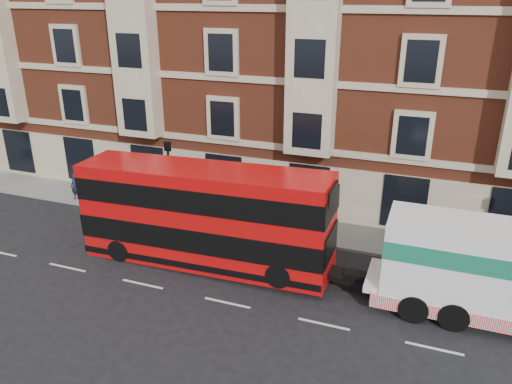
% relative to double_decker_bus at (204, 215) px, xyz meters
% --- Properties ---
extents(ground, '(120.00, 120.00, 0.00)m').
position_rel_double_decker_bus_xyz_m(ground, '(2.20, -2.59, -2.48)').
color(ground, black).
rests_on(ground, ground).
extents(sidewalk, '(90.00, 3.00, 0.15)m').
position_rel_double_decker_bus_xyz_m(sidewalk, '(2.20, 4.91, -2.40)').
color(sidewalk, slate).
rests_on(sidewalk, ground).
extents(victorian_terrace, '(45.00, 12.00, 20.40)m').
position_rel_double_decker_bus_xyz_m(victorian_terrace, '(2.70, 12.41, 7.59)').
color(victorian_terrace, brown).
rests_on(victorian_terrace, ground).
extents(lamp_post_west, '(0.35, 0.15, 4.35)m').
position_rel_double_decker_bus_xyz_m(lamp_post_west, '(-3.80, 3.61, 0.20)').
color(lamp_post_west, black).
rests_on(lamp_post_west, sidewalk).
extents(double_decker_bus, '(11.55, 2.65, 4.68)m').
position_rel_double_decker_bus_xyz_m(double_decker_bus, '(0.00, 0.00, 0.00)').
color(double_decker_bus, red).
rests_on(double_decker_bus, ground).
extents(tow_truck, '(9.25, 2.73, 3.85)m').
position_rel_double_decker_bus_xyz_m(tow_truck, '(12.06, -0.00, -0.43)').
color(tow_truck, white).
rests_on(tow_truck, ground).
extents(pedestrian, '(0.59, 0.40, 1.60)m').
position_rel_double_decker_bus_xyz_m(pedestrian, '(-10.47, 3.91, -1.53)').
color(pedestrian, '#192033').
rests_on(pedestrian, sidewalk).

